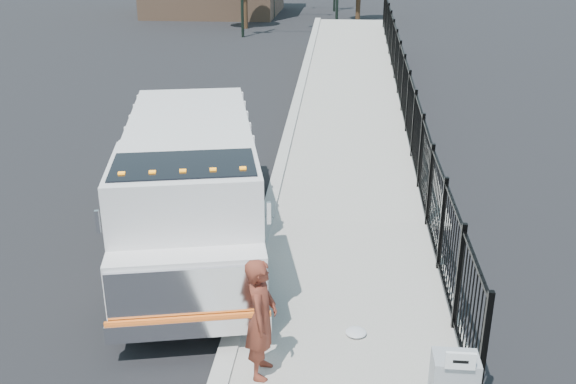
{
  "coord_description": "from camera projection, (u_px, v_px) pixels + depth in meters",
  "views": [
    {
      "loc": [
        1.67,
        -9.07,
        6.07
      ],
      "look_at": [
        0.66,
        2.0,
        1.58
      ],
      "focal_mm": 40.0,
      "sensor_mm": 36.0,
      "label": 1
    }
  ],
  "objects": [
    {
      "name": "ground",
      "position": [
        238.0,
        322.0,
        10.79
      ],
      "size": [
        120.0,
        120.0,
        0.0
      ],
      "primitive_type": "plane",
      "color": "black",
      "rests_on": "ground"
    },
    {
      "name": "ramp",
      "position": [
        357.0,
        98.0,
        25.38
      ],
      "size": [
        3.95,
        24.06,
        3.19
      ],
      "primitive_type": "cube",
      "rotation": [
        0.06,
        0.0,
        0.0
      ],
      "color": "#9E998E",
      "rests_on": "ground"
    },
    {
      "name": "iron_fence",
      "position": [
        402.0,
        101.0,
        21.23
      ],
      "size": [
        0.1,
        28.0,
        1.8
      ],
      "primitive_type": "cube",
      "color": "black",
      "rests_on": "ground"
    },
    {
      "name": "truck",
      "position": [
        190.0,
        181.0,
        12.72
      ],
      "size": [
        4.09,
        8.18,
        2.68
      ],
      "rotation": [
        0.0,
        0.0,
        0.21
      ],
      "color": "black",
      "rests_on": "ground"
    },
    {
      "name": "worker",
      "position": [
        261.0,
        318.0,
        9.02
      ],
      "size": [
        0.47,
        0.69,
        1.85
      ],
      "primitive_type": "imported",
      "rotation": [
        0.0,
        0.0,
        1.52
      ],
      "color": "maroon",
      "rests_on": "sidewalk"
    },
    {
      "name": "arrow_sign",
      "position": [
        461.0,
        361.0,
        7.41
      ],
      "size": [
        0.35,
        0.04,
        0.22
      ],
      "primitive_type": "cube",
      "color": "white",
      "rests_on": "utility_cabinet"
    },
    {
      "name": "debris",
      "position": [
        356.0,
        332.0,
        10.23
      ],
      "size": [
        0.34,
        0.34,
        0.09
      ],
      "primitive_type": "ellipsoid",
      "color": "silver",
      "rests_on": "sidewalk"
    }
  ]
}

